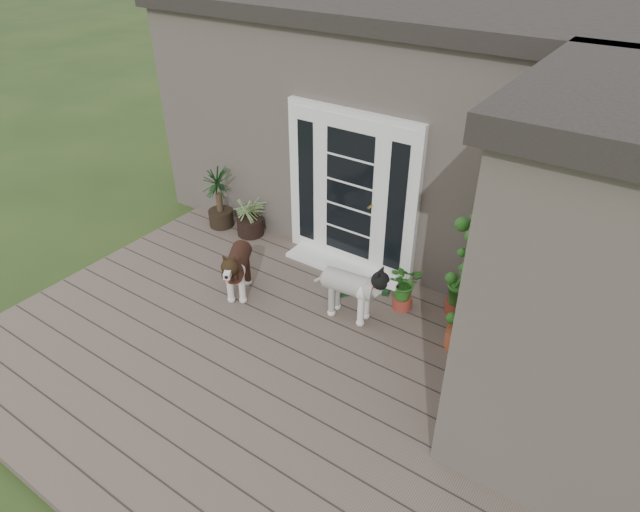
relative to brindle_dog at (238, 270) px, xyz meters
The scene contains 16 objects.
deck 1.31m from the brindle_dog, 39.58° to the right, with size 6.20×4.60×0.12m, color #6B5B4C.
house_main 3.75m from the brindle_dog, 74.42° to the left, with size 7.40×4.00×3.10m, color #665E54.
roof_main 4.51m from the brindle_dog, 74.42° to the left, with size 7.60×4.20×0.20m, color #2D2826.
house_wing 4.02m from the brindle_dog, ahead, with size 1.60×2.40×3.10m, color #665E54.
door_unit 1.76m from the brindle_dog, 61.47° to the left, with size 1.90×0.14×2.15m, color white.
door_step 1.46m from the brindle_dog, 57.63° to the left, with size 1.60×0.40×0.05m, color white.
brindle_dog is the anchor object (origin of this frame).
white_dog 1.45m from the brindle_dog, 15.39° to the left, with size 0.36×0.85×0.70m, color silver, non-canonical shape.
spider_plant 1.48m from the brindle_dog, 125.36° to the left, with size 0.66×0.66×0.70m, color #87A666, non-canonical shape.
yucca 1.82m from the brindle_dog, 140.53° to the left, with size 0.71×0.71×1.02m, color #113416, non-canonical shape.
herb_a 2.06m from the brindle_dog, 26.10° to the left, with size 0.41×0.41×0.53m, color #18561E.
herb_b 2.71m from the brindle_dog, 26.37° to the left, with size 0.37×0.37×0.56m, color #215618.
herb_c 2.90m from the brindle_dog, 24.54° to the left, with size 0.35×0.35×0.55m, color #245117.
sapling 2.82m from the brindle_dog, 12.96° to the left, with size 0.50×0.50×1.71m, color #19591A, non-canonical shape.
clog_left 1.91m from the brindle_dog, 35.28° to the left, with size 0.12×0.26×0.08m, color black, non-canonical shape.
clog_right 1.36m from the brindle_dog, 32.53° to the left, with size 0.13×0.29×0.09m, color #153620, non-canonical shape.
Camera 1 is at (3.04, -2.82, 4.31)m, focal length 30.40 mm.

